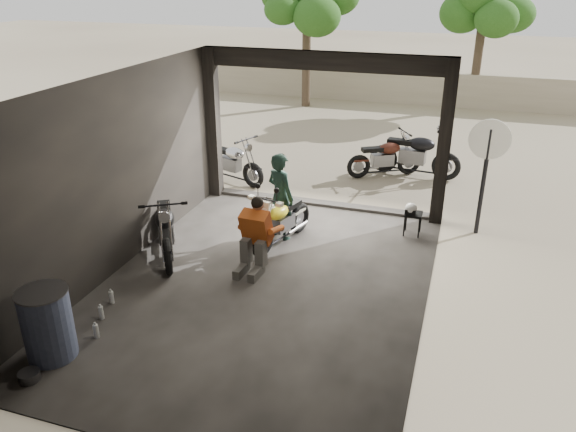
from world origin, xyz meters
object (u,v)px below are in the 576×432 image
Objects in this scene: stool at (413,217)px; helmet at (411,208)px; outside_bike_b at (385,154)px; oil_drum at (48,325)px; main_bike at (282,217)px; rider at (280,197)px; outside_bike_c at (415,150)px; sign_post at (487,159)px; left_bike at (165,224)px; outside_bike_a at (231,159)px; mechanic at (253,238)px.

stool is 1.92× the size of helmet.
outside_bike_b is 1.68× the size of oil_drum.
main_bike is 0.40m from rider.
sign_post is at bearing -146.17° from outside_bike_c.
helmet is at bearing -3.29° from left_bike.
oil_drum is (-3.95, -5.09, -0.07)m from helmet.
outside_bike_c is at bearing 82.92° from main_bike.
outside_bike_a is 3.71× the size of stool.
outside_bike_a is 4.69m from stool.
rider reaches higher than outside_bike_c.
helmet reaches higher than stool.
mechanic is 0.55× the size of sign_post.
sign_post is (3.50, 2.70, 0.87)m from mechanic.
oil_drum is at bearing -154.11° from sign_post.
mechanic is at bearing -34.13° from left_bike.
oil_drum is at bearing 129.37° from outside_bike_b.
oil_drum is (-1.78, -4.02, -0.04)m from main_bike.
outside_bike_c is at bearing 96.09° from stool.
oil_drum is at bearing -156.67° from outside_bike_a.
sign_post reaches higher than left_bike.
main_bike is at bearing 133.58° from outside_bike_b.
mechanic is 5.18× the size of helmet.
outside_bike_b is (1.17, 4.24, 0.02)m from main_bike.
main_bike is 3.51× the size of stool.
main_bike is at bearing -171.38° from helmet.
left_bike is 1.80× the size of oil_drum.
outside_bike_b is at bearing 70.32° from oil_drum.
left_bike is 4.47m from helmet.
outside_bike_b is 0.98× the size of rider.
outside_bike_a is 1.02× the size of rider.
mechanic reaches higher than helmet.
rider reaches higher than stool.
left_bike reaches higher than helmet.
sign_post is at bearing 40.77° from mechanic.
rider is at bearing 129.04° from main_bike.
stool is (2.33, 2.22, -0.23)m from mechanic.
helmet is at bearing -130.99° from rider.
outside_bike_a is (-0.39, 3.78, -0.02)m from left_bike.
left_bike is 3.00m from oil_drum.
rider is 0.75× the size of sign_post.
outside_bike_a is at bearing 119.35° from outside_bike_c.
left_bike reaches higher than oil_drum.
rider is 1.70× the size of oil_drum.
helmet is at bearing -168.69° from outside_bike_c.
helmet is (4.34, -1.68, -0.01)m from outside_bike_a.
mechanic is (-0.01, -1.35, -0.22)m from rider.
left_bike reaches higher than stool.
stool is 0.47× the size of oil_drum.
left_bike reaches higher than outside_bike_b.
sign_post is at bearing -129.94° from rider.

